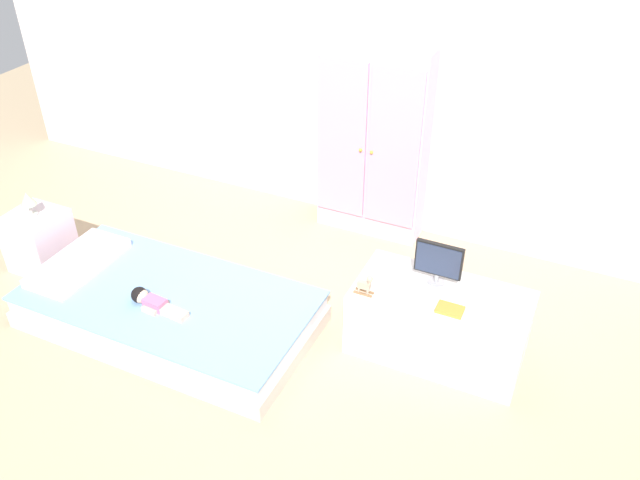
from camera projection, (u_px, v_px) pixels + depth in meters
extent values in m
cube|color=tan|center=(266.00, 342.00, 3.91)|extent=(10.00, 10.00, 0.02)
cube|color=silver|center=(372.00, 42.00, 4.32)|extent=(6.40, 0.05, 2.70)
cube|color=beige|center=(171.00, 316.00, 4.00)|extent=(1.76, 0.90, 0.11)
cube|color=silver|center=(169.00, 303.00, 3.94)|extent=(1.72, 0.86, 0.10)
cube|color=#7AA8DB|center=(167.00, 296.00, 3.91)|extent=(1.75, 0.89, 0.02)
cube|color=silver|center=(78.00, 263.00, 4.13)|extent=(0.32, 0.64, 0.06)
cube|color=#D6668E|center=(155.00, 303.00, 3.79)|extent=(0.14, 0.09, 0.06)
cube|color=#DBB293|center=(177.00, 311.00, 3.75)|extent=(0.16, 0.05, 0.04)
cube|color=#DBB293|center=(172.00, 315.00, 3.73)|extent=(0.16, 0.05, 0.04)
cube|color=#DBB293|center=(161.00, 301.00, 3.84)|extent=(0.10, 0.03, 0.03)
cube|color=#DBB293|center=(149.00, 311.00, 3.76)|extent=(0.10, 0.03, 0.03)
sphere|color=#DBB293|center=(141.00, 296.00, 3.83)|extent=(0.09, 0.09, 0.09)
sphere|color=black|center=(139.00, 295.00, 3.83)|extent=(0.10, 0.10, 0.10)
cube|color=silver|center=(40.00, 240.00, 4.42)|extent=(0.35, 0.35, 0.40)
cylinder|color=#B7B2AD|center=(32.00, 214.00, 4.31)|extent=(0.08, 0.08, 0.01)
cylinder|color=#B7B2AD|center=(30.00, 209.00, 4.28)|extent=(0.02, 0.02, 0.07)
cone|color=#A8D699|center=(27.00, 199.00, 4.24)|extent=(0.11, 0.11, 0.09)
cube|color=#EFADCC|center=(373.00, 143.00, 4.54)|extent=(0.76, 0.21, 1.39)
cube|color=#D298B3|center=(342.00, 140.00, 4.50)|extent=(0.36, 0.02, 1.14)
cube|color=#D298B3|center=(394.00, 151.00, 4.36)|extent=(0.36, 0.02, 1.14)
sphere|color=gold|center=(360.00, 150.00, 4.45)|extent=(0.02, 0.02, 0.02)
sphere|color=gold|center=(371.00, 152.00, 4.42)|extent=(0.02, 0.02, 0.02)
cube|color=silver|center=(439.00, 323.00, 3.73)|extent=(0.97, 0.51, 0.41)
cylinder|color=#99999E|center=(436.00, 282.00, 3.70)|extent=(0.10, 0.10, 0.01)
cylinder|color=#99999E|center=(437.00, 278.00, 3.69)|extent=(0.02, 0.02, 0.05)
cube|color=black|center=(439.00, 259.00, 3.61)|extent=(0.27, 0.02, 0.21)
cube|color=#28334C|center=(438.00, 261.00, 3.60)|extent=(0.25, 0.01, 0.19)
cube|color=#8E6642|center=(365.00, 291.00, 3.63)|extent=(0.11, 0.01, 0.01)
cube|color=#8E6642|center=(363.00, 294.00, 3.61)|extent=(0.11, 0.01, 0.01)
cube|color=tan|center=(364.00, 285.00, 3.59)|extent=(0.07, 0.03, 0.04)
cylinder|color=tan|center=(369.00, 290.00, 3.61)|extent=(0.01, 0.01, 0.03)
cylinder|color=tan|center=(367.00, 292.00, 3.60)|extent=(0.01, 0.01, 0.03)
cylinder|color=tan|center=(360.00, 287.00, 3.63)|extent=(0.01, 0.01, 0.03)
cylinder|color=tan|center=(359.00, 290.00, 3.61)|extent=(0.01, 0.01, 0.03)
cylinder|color=tan|center=(369.00, 282.00, 3.57)|extent=(0.02, 0.02, 0.02)
sphere|color=tan|center=(370.00, 279.00, 3.55)|extent=(0.04, 0.04, 0.04)
cube|color=orange|center=(450.00, 309.00, 3.50)|extent=(0.14, 0.10, 0.02)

